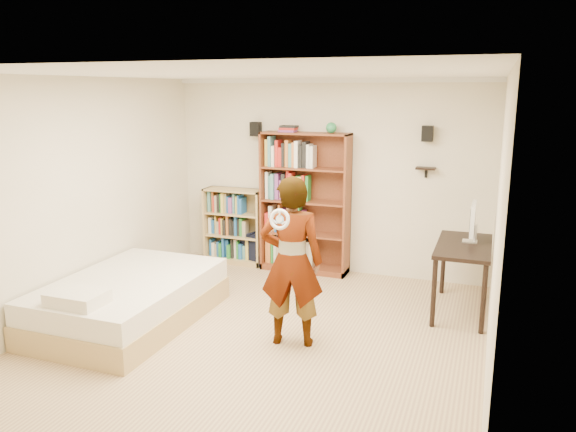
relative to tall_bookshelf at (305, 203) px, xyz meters
name	(u,v)px	position (x,y,z in m)	size (l,w,h in m)	color
ground	(259,339)	(0.27, -2.32, -0.99)	(4.50, 5.00, 0.01)	tan
room_shell	(256,172)	(0.27, -2.32, 0.77)	(4.52, 5.02, 2.71)	silver
crown_molding	(255,77)	(0.27, -2.32, 1.68)	(4.50, 5.00, 0.06)	white
speaker_left	(256,129)	(-0.78, 0.08, 1.01)	(0.14, 0.12, 0.20)	black
speaker_right	(427,134)	(1.62, 0.08, 1.01)	(0.14, 0.12, 0.20)	black
wall_shelf	(426,168)	(1.62, 0.09, 0.56)	(0.25, 0.16, 0.03)	black
tall_bookshelf	(305,203)	(0.00, 0.00, 0.00)	(1.25, 0.36, 1.98)	brown
low_bookshelf	(235,226)	(-1.11, 0.01, -0.43)	(0.89, 0.34, 1.12)	tan
computer_desk	(462,278)	(2.20, -0.81, -0.58)	(0.60, 1.20, 0.82)	black
imac	(471,223)	(2.26, -0.68, 0.06)	(0.09, 0.46, 0.46)	white
daybed	(129,295)	(-1.26, -2.40, -0.67)	(1.40, 2.16, 0.64)	white
person	(292,262)	(0.63, -2.28, -0.12)	(0.64, 0.42, 1.74)	black
wii_wheel	(280,219)	(0.63, -2.61, 0.39)	(0.20, 0.20, 0.03)	white
navy_bag	(254,248)	(-0.81, 0.02, -0.75)	(0.36, 0.23, 0.49)	black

